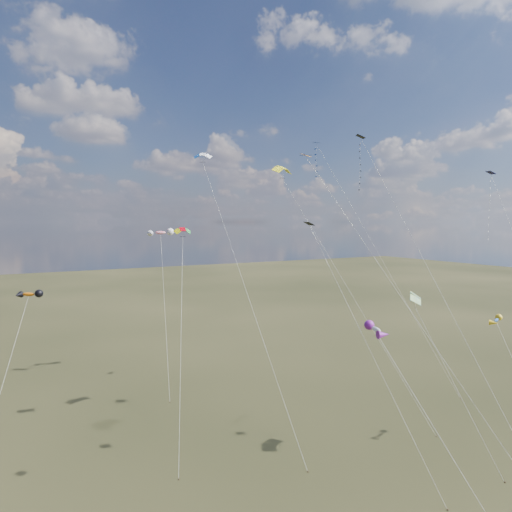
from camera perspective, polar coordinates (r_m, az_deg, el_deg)
diamond_black_high at (r=53.79m, az=13.80°, el=9.59°), size 2.96×25.55×32.61m
diamond_navy_tall at (r=64.54m, az=8.69°, el=9.89°), size 12.64×15.54×33.65m
diamond_black_mid at (r=41.43m, az=11.09°, el=-5.22°), size 5.14×12.82×22.57m
diamond_navy_right at (r=49.29m, az=27.67°, el=4.09°), size 14.13×20.85×27.53m
diamond_orange_center at (r=34.75m, az=16.54°, el=-3.05°), size 9.55×19.20×28.06m
parafoil_yellow at (r=54.27m, az=3.37°, el=10.86°), size 11.89×15.43×29.59m
parafoil_blue_white at (r=66.73m, az=-6.64°, el=12.37°), size 3.49×30.14×32.83m
parafoil_striped at (r=46.50m, az=19.34°, el=-4.70°), size 4.34×9.29×16.26m
parafoil_tricolor at (r=51.78m, az=-9.15°, el=3.12°), size 6.02×12.60×22.24m
novelty_orange_black at (r=51.66m, az=-26.58°, el=-4.39°), size 6.65×10.27×15.74m
novelty_white_purple at (r=31.03m, az=14.94°, el=-9.12°), size 4.63×11.92×15.95m
novelty_redwhite_stripe at (r=70.94m, az=-11.83°, el=2.83°), size 5.27×14.87×21.60m
novelty_blue_yellow at (r=52.83m, az=27.88°, el=-7.19°), size 4.96×10.51×12.99m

